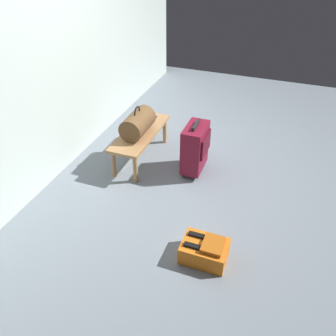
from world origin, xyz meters
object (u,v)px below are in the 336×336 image
at_px(bench, 141,136).
at_px(duffel_bag_brown, 138,123).
at_px(backpack_orange, 205,250).
at_px(cell_phone, 151,117).
at_px(suitcase_upright_burgundy, 195,147).

xyz_separation_m(bench, duffel_bag_brown, (-0.06, 0.00, 0.19)).
bearing_deg(backpack_orange, cell_phone, 35.94).
bearing_deg(duffel_bag_brown, suitcase_upright_burgundy, -87.52).
height_order(cell_phone, suitcase_upright_burgundy, suitcase_upright_burgundy).
relative_size(bench, backpack_orange, 2.63).
bearing_deg(backpack_orange, suitcase_upright_burgundy, 20.91).
relative_size(bench, cell_phone, 6.94).
distance_m(bench, backpack_orange, 1.66).
distance_m(duffel_bag_brown, cell_phone, 0.45).
xyz_separation_m(cell_phone, backpack_orange, (-1.58, -1.15, -0.28)).
relative_size(cell_phone, suitcase_upright_burgundy, 0.24).
xyz_separation_m(bench, suitcase_upright_burgundy, (-0.03, -0.67, 0.00)).
xyz_separation_m(bench, cell_phone, (0.37, 0.03, 0.06)).
height_order(bench, suitcase_upright_burgundy, suitcase_upright_burgundy).
height_order(bench, duffel_bag_brown, duffel_bag_brown).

